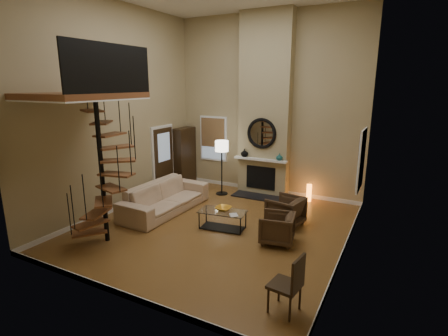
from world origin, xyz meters
The scene contains 32 objects.
ground centered at (0.00, 0.00, -0.01)m, with size 6.00×6.50×0.01m, color olive.
back_wall centered at (0.00, 3.25, 2.75)m, with size 6.00×0.02×5.50m, color tan.
front_wall centered at (0.00, -3.25, 2.75)m, with size 6.00×0.02×5.50m, color tan.
left_wall centered at (-3.00, 0.00, 2.75)m, with size 0.02×6.50×5.50m, color tan.
right_wall centered at (3.00, 0.00, 2.75)m, with size 0.02×6.50×5.50m, color tan.
baseboard_back centered at (0.00, 3.24, 0.06)m, with size 6.00×0.02×0.12m, color white.
baseboard_front centered at (0.00, -3.24, 0.06)m, with size 6.00×0.02×0.12m, color white.
baseboard_left centered at (-2.99, 0.00, 0.06)m, with size 0.02×6.50×0.12m, color white.
baseboard_right centered at (2.99, 0.00, 0.06)m, with size 0.02×6.50×0.12m, color white.
chimney_breast centered at (0.00, 3.06, 2.75)m, with size 1.60×0.38×5.50m, color tan.
hearth centered at (0.00, 2.57, 0.02)m, with size 1.50×0.60×0.04m, color black.
firebox centered at (0.00, 2.86, 0.55)m, with size 0.95×0.02×0.72m, color black.
mantel centered at (0.00, 2.78, 1.15)m, with size 1.70×0.18×0.06m, color white.
mirror_frame centered at (0.00, 2.84, 1.95)m, with size 0.94×0.94×0.10m, color black.
mirror_disc centered at (0.00, 2.85, 1.95)m, with size 0.80×0.80×0.01m, color white.
vase_left centered at (-0.55, 2.82, 1.30)m, with size 0.24×0.24×0.25m, color black.
vase_right centered at (0.60, 2.82, 1.28)m, with size 0.20×0.20×0.21m, color #175052.
window_back centered at (-1.90, 3.22, 1.62)m, with size 1.02×0.06×1.52m.
window_right centered at (2.97, 2.00, 1.63)m, with size 0.06×1.02×1.52m.
entry_door centered at (-2.95, 1.80, 1.05)m, with size 0.10×1.05×2.16m.
loft centered at (-2.04, -1.80, 3.24)m, with size 1.70×2.20×1.09m.
spiral_stair centered at (-1.78, -1.79, 1.78)m, with size 1.47×1.47×4.06m.
hutch centered at (-2.82, 2.76, 0.95)m, with size 0.43×0.90×2.02m, color #301F10.
sofa centered at (-1.76, 0.29, 0.40)m, with size 2.76×1.08×0.81m, color tan.
armchair_near centered at (1.52, 0.91, 0.35)m, with size 0.78×0.80×0.73m, color #473220.
armchair_far centered at (1.68, -0.15, 0.35)m, with size 0.71×0.73×0.66m, color #473220.
coffee_table centered at (0.19, -0.03, 0.28)m, with size 1.19×0.71×0.44m.
bowl centered at (0.19, 0.02, 0.50)m, with size 0.38×0.38×0.09m, color gold.
book centered at (0.54, -0.18, 0.46)m, with size 0.18×0.24×0.02m, color gray.
floor_lamp centered at (-1.10, 2.34, 1.41)m, with size 0.41×0.41×1.72m.
accent_lamp centered at (1.52, 2.95, 0.25)m, with size 0.15×0.15×0.53m, color orange.
side_chair centered at (2.57, -2.34, 0.53)m, with size 0.50×0.50×0.96m.
Camera 1 is at (3.85, -6.88, 3.42)m, focal length 27.64 mm.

